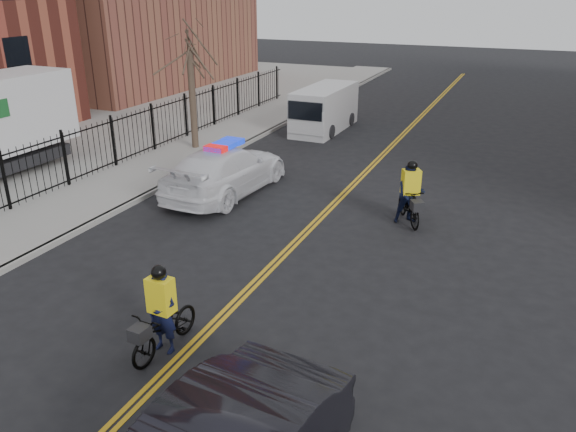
% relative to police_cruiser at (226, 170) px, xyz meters
% --- Properties ---
extents(ground, '(120.00, 120.00, 0.00)m').
position_rel_police_cruiser_xyz_m(ground, '(3.74, -5.84, -0.82)').
color(ground, black).
rests_on(ground, ground).
extents(center_line_left, '(0.10, 60.00, 0.01)m').
position_rel_police_cruiser_xyz_m(center_line_left, '(3.66, 2.16, -0.81)').
color(center_line_left, gold).
rests_on(center_line_left, ground).
extents(center_line_right, '(0.10, 60.00, 0.01)m').
position_rel_police_cruiser_xyz_m(center_line_right, '(3.82, 2.16, -0.81)').
color(center_line_right, gold).
rests_on(center_line_right, ground).
extents(sidewalk, '(3.00, 60.00, 0.15)m').
position_rel_police_cruiser_xyz_m(sidewalk, '(-3.76, 2.16, -0.74)').
color(sidewalk, gray).
rests_on(sidewalk, ground).
extents(curb, '(0.20, 60.00, 0.15)m').
position_rel_police_cruiser_xyz_m(curb, '(-2.26, 2.16, -0.74)').
color(curb, gray).
rests_on(curb, ground).
extents(iron_fence, '(0.12, 28.00, 2.00)m').
position_rel_police_cruiser_xyz_m(iron_fence, '(-5.26, 2.16, 0.18)').
color(iron_fence, black).
rests_on(iron_fence, ground).
extents(street_tree, '(3.20, 3.20, 4.80)m').
position_rel_police_cruiser_xyz_m(street_tree, '(-3.86, 4.16, 2.72)').
color(street_tree, '#3A2C22').
rests_on(street_tree, sidewalk).
extents(police_cruiser, '(2.52, 5.68, 1.78)m').
position_rel_police_cruiser_xyz_m(police_cruiser, '(0.00, 0.00, 0.00)').
color(police_cruiser, white).
rests_on(police_cruiser, ground).
extents(cargo_van, '(2.00, 5.00, 2.08)m').
position_rel_police_cruiser_xyz_m(cargo_van, '(-0.05, 9.74, 0.20)').
color(cargo_van, silver).
rests_on(cargo_van, ground).
extents(cyclist_near, '(0.77, 1.92, 1.84)m').
position_rel_police_cruiser_xyz_m(cyclist_near, '(3.32, -8.34, -0.18)').
color(cyclist_near, black).
rests_on(cyclist_near, ground).
extents(cyclist_far, '(1.42, 1.93, 1.94)m').
position_rel_police_cruiser_xyz_m(cyclist_far, '(6.28, -0.10, -0.05)').
color(cyclist_far, black).
rests_on(cyclist_far, ground).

